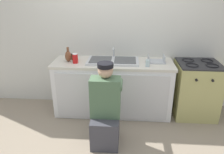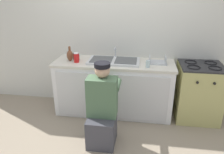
{
  "view_description": "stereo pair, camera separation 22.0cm",
  "coord_description": "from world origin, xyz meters",
  "px_view_note": "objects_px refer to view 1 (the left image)",
  "views": [
    {
      "loc": [
        0.22,
        -2.94,
        1.94
      ],
      "look_at": [
        0.0,
        0.1,
        0.7
      ],
      "focal_mm": 35.0,
      "sensor_mm": 36.0,
      "label": 1
    },
    {
      "loc": [
        0.44,
        -2.92,
        1.94
      ],
      "look_at": [
        0.0,
        0.1,
        0.7
      ],
      "focal_mm": 35.0,
      "sensor_mm": 36.0,
      "label": 2
    }
  ],
  "objects_px": {
    "soda_cup_red": "(75,58)",
    "vase_decorative": "(68,56)",
    "plumber_person": "(105,112)",
    "stove_range": "(195,89)",
    "dish_rack_tray": "(156,61)",
    "spice_bottle_red": "(77,58)",
    "water_glass": "(148,63)",
    "sink_double_basin": "(113,61)",
    "spice_bottle_pepper": "(72,57)"
  },
  "relations": [
    {
      "from": "stove_range",
      "to": "water_glass",
      "type": "bearing_deg",
      "value": -167.41
    },
    {
      "from": "spice_bottle_pepper",
      "to": "water_glass",
      "type": "height_order",
      "value": "spice_bottle_pepper"
    },
    {
      "from": "plumber_person",
      "to": "soda_cup_red",
      "type": "bearing_deg",
      "value": 126.79
    },
    {
      "from": "spice_bottle_red",
      "to": "vase_decorative",
      "type": "relative_size",
      "value": 0.46
    },
    {
      "from": "stove_range",
      "to": "vase_decorative",
      "type": "distance_m",
      "value": 2.08
    },
    {
      "from": "sink_double_basin",
      "to": "plumber_person",
      "type": "xyz_separation_m",
      "value": [
        -0.04,
        -0.81,
        -0.43
      ]
    },
    {
      "from": "sink_double_basin",
      "to": "spice_bottle_red",
      "type": "relative_size",
      "value": 7.62
    },
    {
      "from": "stove_range",
      "to": "plumber_person",
      "type": "bearing_deg",
      "value": -149.42
    },
    {
      "from": "water_glass",
      "to": "spice_bottle_red",
      "type": "distance_m",
      "value": 1.11
    },
    {
      "from": "stove_range",
      "to": "spice_bottle_pepper",
      "type": "height_order",
      "value": "spice_bottle_pepper"
    },
    {
      "from": "plumber_person",
      "to": "water_glass",
      "type": "bearing_deg",
      "value": 48.09
    },
    {
      "from": "stove_range",
      "to": "plumber_person",
      "type": "distance_m",
      "value": 1.59
    },
    {
      "from": "water_glass",
      "to": "vase_decorative",
      "type": "relative_size",
      "value": 0.43
    },
    {
      "from": "spice_bottle_pepper",
      "to": "dish_rack_tray",
      "type": "height_order",
      "value": "dish_rack_tray"
    },
    {
      "from": "plumber_person",
      "to": "water_glass",
      "type": "distance_m",
      "value": 0.96
    },
    {
      "from": "vase_decorative",
      "to": "dish_rack_tray",
      "type": "bearing_deg",
      "value": 3.25
    },
    {
      "from": "spice_bottle_pepper",
      "to": "dish_rack_tray",
      "type": "relative_size",
      "value": 0.37
    },
    {
      "from": "water_glass",
      "to": "soda_cup_red",
      "type": "bearing_deg",
      "value": 175.8
    },
    {
      "from": "stove_range",
      "to": "vase_decorative",
      "type": "height_order",
      "value": "vase_decorative"
    },
    {
      "from": "plumber_person",
      "to": "dish_rack_tray",
      "type": "distance_m",
      "value": 1.19
    },
    {
      "from": "soda_cup_red",
      "to": "spice_bottle_red",
      "type": "bearing_deg",
      "value": 91.62
    },
    {
      "from": "sink_double_basin",
      "to": "dish_rack_tray",
      "type": "bearing_deg",
      "value": 3.29
    },
    {
      "from": "plumber_person",
      "to": "spice_bottle_pepper",
      "type": "bearing_deg",
      "value": 125.55
    },
    {
      "from": "stove_range",
      "to": "sink_double_basin",
      "type": "bearing_deg",
      "value": 179.91
    },
    {
      "from": "stove_range",
      "to": "spice_bottle_red",
      "type": "distance_m",
      "value": 1.96
    },
    {
      "from": "spice_bottle_red",
      "to": "vase_decorative",
      "type": "height_order",
      "value": "vase_decorative"
    },
    {
      "from": "sink_double_basin",
      "to": "spice_bottle_red",
      "type": "xyz_separation_m",
      "value": [
        -0.57,
        0.0,
        0.03
      ]
    },
    {
      "from": "spice_bottle_pepper",
      "to": "soda_cup_red",
      "type": "distance_m",
      "value": 0.17
    },
    {
      "from": "water_glass",
      "to": "stove_range",
      "type": "bearing_deg",
      "value": 12.59
    },
    {
      "from": "soda_cup_red",
      "to": "dish_rack_tray",
      "type": "bearing_deg",
      "value": 6.42
    },
    {
      "from": "sink_double_basin",
      "to": "soda_cup_red",
      "type": "xyz_separation_m",
      "value": [
        -0.57,
        -0.1,
        0.06
      ]
    },
    {
      "from": "stove_range",
      "to": "spice_bottle_pepper",
      "type": "xyz_separation_m",
      "value": [
        -1.97,
        0.05,
        0.48
      ]
    },
    {
      "from": "plumber_person",
      "to": "vase_decorative",
      "type": "xyz_separation_m",
      "value": [
        -0.65,
        0.77,
        0.5
      ]
    },
    {
      "from": "plumber_person",
      "to": "stove_range",
      "type": "bearing_deg",
      "value": 30.58
    },
    {
      "from": "stove_range",
      "to": "spice_bottle_red",
      "type": "relative_size",
      "value": 8.56
    },
    {
      "from": "vase_decorative",
      "to": "water_glass",
      "type": "bearing_deg",
      "value": -6.68
    },
    {
      "from": "dish_rack_tray",
      "to": "spice_bottle_pepper",
      "type": "bearing_deg",
      "value": 179.81
    },
    {
      "from": "soda_cup_red",
      "to": "vase_decorative",
      "type": "height_order",
      "value": "vase_decorative"
    },
    {
      "from": "plumber_person",
      "to": "water_glass",
      "type": "xyz_separation_m",
      "value": [
        0.56,
        0.63,
        0.46
      ]
    },
    {
      "from": "sink_double_basin",
      "to": "soda_cup_red",
      "type": "relative_size",
      "value": 5.26
    },
    {
      "from": "spice_bottle_red",
      "to": "vase_decorative",
      "type": "bearing_deg",
      "value": -161.32
    },
    {
      "from": "soda_cup_red",
      "to": "vase_decorative",
      "type": "xyz_separation_m",
      "value": [
        -0.12,
        0.06,
        0.01
      ]
    },
    {
      "from": "spice_bottle_pepper",
      "to": "spice_bottle_red",
      "type": "relative_size",
      "value": 1.0
    },
    {
      "from": "spice_bottle_pepper",
      "to": "soda_cup_red",
      "type": "bearing_deg",
      "value": -61.16
    },
    {
      "from": "stove_range",
      "to": "plumber_person",
      "type": "relative_size",
      "value": 0.81
    },
    {
      "from": "soda_cup_red",
      "to": "vase_decorative",
      "type": "relative_size",
      "value": 0.66
    },
    {
      "from": "dish_rack_tray",
      "to": "vase_decorative",
      "type": "relative_size",
      "value": 1.22
    },
    {
      "from": "water_glass",
      "to": "spice_bottle_red",
      "type": "height_order",
      "value": "spice_bottle_red"
    },
    {
      "from": "soda_cup_red",
      "to": "dish_rack_tray",
      "type": "height_order",
      "value": "soda_cup_red"
    },
    {
      "from": "plumber_person",
      "to": "dish_rack_tray",
      "type": "height_order",
      "value": "plumber_person"
    }
  ]
}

